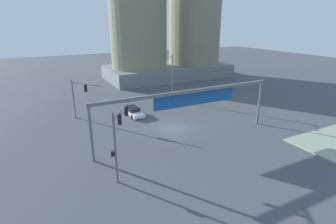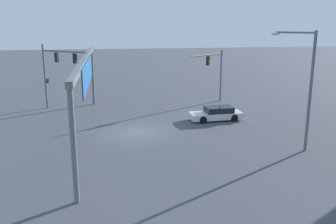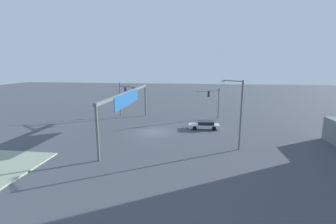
# 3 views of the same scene
# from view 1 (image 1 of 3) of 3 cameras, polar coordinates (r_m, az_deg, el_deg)

# --- Properties ---
(ground_plane) EXTENTS (179.60, 179.60, 0.00)m
(ground_plane) POSITION_cam_1_polar(r_m,az_deg,el_deg) (34.18, 1.09, -3.66)
(ground_plane) COLOR #454A53
(traffic_signal_near_corner) EXTENTS (3.32, 4.23, 5.61)m
(traffic_signal_near_corner) POSITION_cam_1_polar(r_m,az_deg,el_deg) (38.39, -18.71, 3.94)
(traffic_signal_near_corner) COLOR slate
(traffic_signal_near_corner) RESTS_ON ground
(traffic_signal_opposite_side) EXTENTS (3.45, 4.60, 6.43)m
(traffic_signal_opposite_side) POSITION_cam_1_polar(r_m,az_deg,el_deg) (23.09, -10.59, -3.89)
(traffic_signal_opposite_side) COLOR slate
(traffic_signal_opposite_side) RESTS_ON ground
(streetlamp_curved_arm) EXTENTS (1.93, 2.45, 8.08)m
(streetlamp_curved_arm) POSITION_cam_1_polar(r_m,az_deg,el_deg) (44.61, 0.88, 8.14)
(streetlamp_curved_arm) COLOR slate
(streetlamp_curved_arm) RESTS_ON ground
(overhead_sign_gantry) EXTENTS (22.43, 0.43, 6.04)m
(overhead_sign_gantry) POSITION_cam_1_polar(r_m,az_deg,el_deg) (29.68, 5.05, 3.13)
(overhead_sign_gantry) COLOR slate
(overhead_sign_gantry) RESTS_ON ground
(sedan_car_approaching) EXTENTS (2.03, 4.75, 1.21)m
(sedan_car_approaching) POSITION_cam_1_polar(r_m,az_deg,el_deg) (39.29, -7.62, 0.14)
(sedan_car_approaching) COLOR silver
(sedan_car_approaching) RESTS_ON ground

